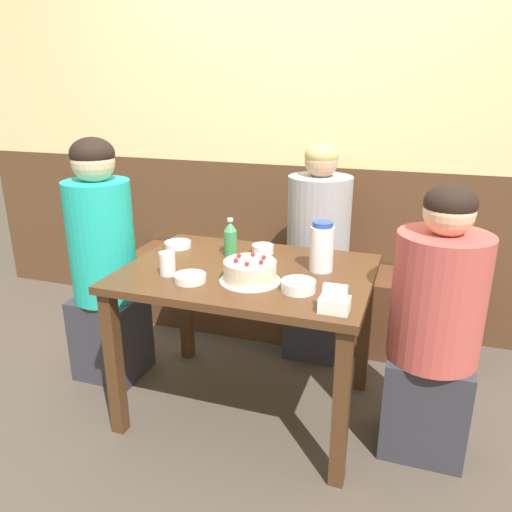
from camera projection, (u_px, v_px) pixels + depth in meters
ground_plane at (248, 407)px, 2.48m from camera, size 12.00×12.00×0.00m
back_wall at (306, 130)px, 3.00m from camera, size 4.80×0.04×2.50m
bench_seat at (292, 299)px, 3.14m from camera, size 2.15×0.38×0.46m
dining_table at (248, 291)px, 2.27m from camera, size 1.10×0.80×0.73m
birthday_cake at (250, 271)px, 2.09m from camera, size 0.26×0.26×0.11m
water_pitcher at (322, 247)px, 2.19m from camera, size 0.10×0.10×0.22m
soju_bottle at (230, 238)px, 2.39m from camera, size 0.06×0.06×0.18m
napkin_holder at (335, 302)px, 1.81m from camera, size 0.11×0.08×0.11m
bowl_soup_white at (298, 286)px, 2.00m from camera, size 0.14×0.14×0.04m
bowl_rice_small at (263, 249)px, 2.44m from camera, size 0.11×0.11×0.04m
bowl_side_dish at (178, 244)px, 2.54m from camera, size 0.13×0.13×0.03m
bowl_sauce_shallow at (190, 278)px, 2.10m from camera, size 0.14×0.14×0.03m
glass_water_tall at (167, 264)px, 2.16m from camera, size 0.07×0.07×0.10m
person_teal_shirt at (104, 267)px, 2.57m from camera, size 0.34×0.33×1.28m
person_pale_blue_shirt at (317, 256)px, 2.82m from camera, size 0.35×0.35×1.23m
person_grey_tee at (434, 329)px, 2.02m from camera, size 0.36×0.36×1.17m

